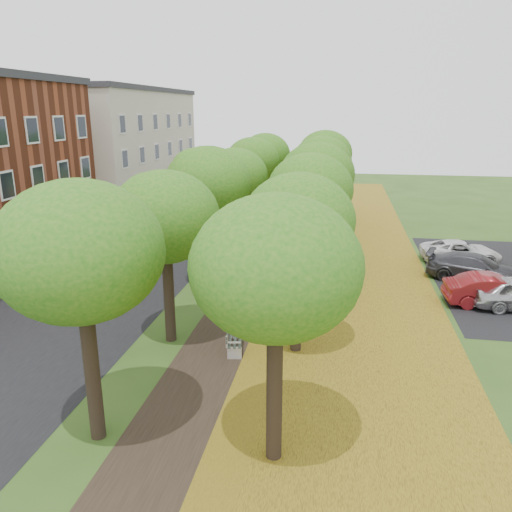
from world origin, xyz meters
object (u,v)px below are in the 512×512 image
at_px(bench, 234,337).
at_px(car_white, 461,251).
at_px(car_red, 495,291).
at_px(car_grey, 475,268).

xyz_separation_m(bench, car_white, (10.67, 12.95, 0.17)).
height_order(bench, car_white, car_white).
bearing_deg(car_red, car_grey, -2.90).
relative_size(bench, car_white, 0.42).
xyz_separation_m(bench, car_red, (10.67, 6.06, 0.26)).
bearing_deg(car_red, bench, 116.70).
relative_size(car_red, car_grey, 0.89).
xyz_separation_m(car_red, car_white, (0.00, 6.89, -0.09)).
bearing_deg(car_white, bench, 136.20).
height_order(bench, car_red, car_red).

